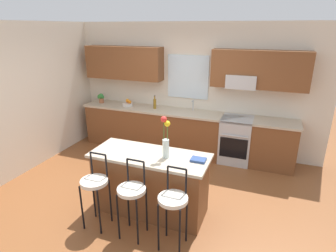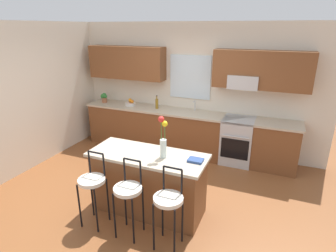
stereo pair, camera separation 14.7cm
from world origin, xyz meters
name	(u,v)px [view 1 (the left image)]	position (x,y,z in m)	size (l,w,h in m)	color
ground_plane	(151,192)	(0.00, 0.00, 0.00)	(14.00, 14.00, 0.00)	brown
wall_left	(33,96)	(-2.56, 0.30, 1.35)	(0.12, 4.60, 2.70)	beige
back_wall_assembly	(189,81)	(0.02, 1.98, 1.51)	(5.60, 0.50, 2.70)	beige
counter_run	(183,132)	(0.00, 1.70, 0.47)	(4.56, 0.64, 0.92)	brown
sink_faucet	(193,104)	(0.17, 1.84, 1.06)	(0.02, 0.13, 0.23)	#B7BABC
oven_range	(236,140)	(1.12, 1.68, 0.46)	(0.60, 0.64, 0.92)	#B7BABC
kitchen_island	(150,183)	(0.19, -0.43, 0.46)	(1.67, 0.69, 0.92)	brown
bar_stool_near	(95,185)	(-0.36, -0.99, 0.64)	(0.36, 0.36, 1.04)	black
bar_stool_middle	(132,193)	(0.19, -0.99, 0.64)	(0.36, 0.36, 1.04)	black
bar_stool_far	(173,202)	(0.74, -0.99, 0.64)	(0.36, 0.36, 1.04)	black
flower_vase	(166,140)	(0.44, -0.43, 1.18)	(0.13, 0.09, 0.59)	silver
cookbook	(198,160)	(0.88, -0.38, 0.94)	(0.20, 0.15, 0.03)	navy
fruit_bowl_oranges	(128,104)	(-1.31, 1.70, 0.97)	(0.24, 0.24, 0.16)	silver
bottle_olive_oil	(155,103)	(-0.64, 1.70, 1.03)	(0.06, 0.06, 0.29)	olive
potted_plant_small	(101,98)	(-2.00, 1.70, 1.05)	(0.18, 0.12, 0.22)	#9E5B3D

